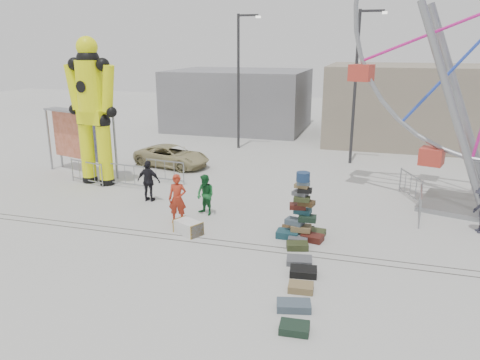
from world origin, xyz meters
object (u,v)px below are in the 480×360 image
(barricade_dummy_b, at_px, (125,176))
(barricade_wheel_front, at_px, (420,205))
(suitcase_tower, at_px, (301,219))
(barricade_dummy_c, at_px, (165,171))
(barricade_dummy_a, at_px, (87,172))
(pedestrian_red, at_px, (177,199))
(lamp_post_left, at_px, (240,75))
(lamp_post_right, at_px, (357,80))
(crash_test_dummy, at_px, (92,106))
(parked_suv, at_px, (172,156))
(pedestrian_green, at_px, (205,195))
(banner_scaffold, at_px, (79,127))
(barricade_wheel_back, at_px, (410,186))
(pedestrian_black, at_px, (149,181))
(steamer_trunk, at_px, (188,227))

(barricade_dummy_b, distance_m, barricade_wheel_front, 12.61)
(suitcase_tower, distance_m, barricade_dummy_c, 8.58)
(barricade_dummy_a, xyz_separation_m, pedestrian_red, (6.07, -3.35, 0.36))
(lamp_post_left, xyz_separation_m, barricade_wheel_front, (9.93, -10.06, -3.93))
(lamp_post_right, xyz_separation_m, pedestrian_red, (-5.60, -10.87, -3.57))
(pedestrian_red, bearing_deg, crash_test_dummy, 137.42)
(barricade_dummy_c, xyz_separation_m, parked_suv, (-0.94, 2.88, 0.02))
(lamp_post_left, distance_m, pedestrian_green, 12.54)
(banner_scaffold, bearing_deg, suitcase_tower, -6.38)
(parked_suv, bearing_deg, barricade_dummy_b, -175.63)
(banner_scaffold, xyz_separation_m, barricade_dummy_b, (3.23, -1.50, -1.84))
(barricade_dummy_c, bearing_deg, pedestrian_red, -53.52)
(barricade_wheel_front, bearing_deg, crash_test_dummy, 90.90)
(barricade_wheel_front, bearing_deg, barricade_dummy_c, 85.10)
(barricade_dummy_a, bearing_deg, barricade_wheel_back, 22.35)
(lamp_post_right, bearing_deg, barricade_wheel_back, -64.16)
(lamp_post_right, bearing_deg, pedestrian_red, -117.25)
(suitcase_tower, relative_size, banner_scaffold, 0.52)
(pedestrian_black, bearing_deg, parked_suv, -75.19)
(suitcase_tower, relative_size, steamer_trunk, 2.36)
(pedestrian_red, bearing_deg, pedestrian_black, 127.86)
(lamp_post_left, relative_size, barricade_dummy_a, 4.00)
(barricade_dummy_b, bearing_deg, steamer_trunk, -36.04)
(parked_suv, bearing_deg, pedestrian_black, -154.02)
(banner_scaffold, distance_m, pedestrian_red, 8.90)
(suitcase_tower, bearing_deg, steamer_trunk, -164.32)
(banner_scaffold, bearing_deg, barricade_dummy_b, -8.59)
(barricade_wheel_front, distance_m, pedestrian_black, 10.69)
(lamp_post_right, relative_size, barricade_wheel_front, 4.00)
(barricade_dummy_a, bearing_deg, barricade_wheel_front, 12.68)
(lamp_post_left, xyz_separation_m, suitcase_tower, (5.96, -12.96, -3.84))
(steamer_trunk, height_order, barricade_wheel_front, barricade_wheel_front)
(suitcase_tower, xyz_separation_m, pedestrian_green, (-3.87, 1.16, 0.14))
(suitcase_tower, bearing_deg, lamp_post_right, 88.43)
(barricade_dummy_b, height_order, barricade_wheel_back, same)
(suitcase_tower, height_order, banner_scaffold, banner_scaffold)
(suitcase_tower, distance_m, parked_suv, 11.10)
(lamp_post_left, relative_size, pedestrian_black, 4.64)
(lamp_post_left, height_order, barricade_dummy_c, lamp_post_left)
(barricade_dummy_b, xyz_separation_m, parked_suv, (0.48, 4.07, 0.02))
(lamp_post_left, bearing_deg, barricade_dummy_c, -98.55)
(pedestrian_green, bearing_deg, lamp_post_right, 89.81)
(barricade_wheel_back, distance_m, pedestrian_green, 8.71)
(steamer_trunk, bearing_deg, barricade_dummy_b, 165.72)
(suitcase_tower, distance_m, pedestrian_red, 4.56)
(barricade_wheel_front, bearing_deg, barricade_dummy_b, 91.49)
(lamp_post_right, distance_m, barricade_dummy_a, 14.42)
(lamp_post_left, distance_m, barricade_dummy_a, 11.30)
(crash_test_dummy, height_order, barricade_dummy_c, crash_test_dummy)
(lamp_post_right, height_order, banner_scaffold, lamp_post_right)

